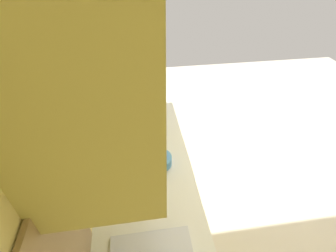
% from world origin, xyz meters
% --- Properties ---
extents(ground_plane, '(5.97, 5.97, 0.00)m').
position_xyz_m(ground_plane, '(0.00, 0.00, 0.00)').
color(ground_plane, beige).
extents(wall_back, '(3.85, 0.12, 2.72)m').
position_xyz_m(wall_back, '(0.00, 1.66, 1.36)').
color(wall_back, '#E3CF77').
rests_on(wall_back, ground_plane).
extents(counter_run, '(2.78, 0.63, 0.91)m').
position_xyz_m(counter_run, '(-0.47, 1.30, 0.45)').
color(counter_run, tan).
rests_on(counter_run, ground_plane).
extents(upper_cabinets, '(1.56, 0.35, 0.57)m').
position_xyz_m(upper_cabinets, '(-0.47, 1.42, 1.81)').
color(upper_cabinets, tan).
extents(window_back_wall, '(0.42, 0.02, 0.62)m').
position_xyz_m(window_back_wall, '(-1.17, 1.59, 1.29)').
color(window_back_wall, '#997A4C').
extents(oven_range, '(0.71, 0.66, 1.09)m').
position_xyz_m(oven_range, '(1.27, 1.27, 0.47)').
color(oven_range, '#B7BABF').
rests_on(oven_range, ground_plane).
extents(microwave, '(0.45, 0.35, 0.31)m').
position_xyz_m(microwave, '(0.23, 1.32, 1.06)').
color(microwave, white).
rests_on(microwave, counter_run).
extents(bowl, '(0.16, 0.16, 0.07)m').
position_xyz_m(bowl, '(-0.48, 1.19, 0.95)').
color(bowl, '#4C8CBF').
rests_on(bowl, counter_run).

